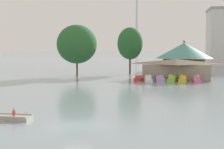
{
  "coord_description": "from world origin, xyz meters",
  "views": [
    {
      "loc": [
        7.22,
        -25.95,
        6.59
      ],
      "look_at": [
        0.0,
        20.1,
        2.79
      ],
      "focal_mm": 50.12,
      "sensor_mm": 36.0,
      "label": 1
    }
  ],
  "objects_px": {
    "pedal_boat_white": "(148,79)",
    "shoreline_tree_tall_left": "(77,44)",
    "pedal_boat_red": "(138,79)",
    "shoreline_tree_mid": "(130,43)",
    "green_roof_pavilion": "(184,57)",
    "rowboat_with_rower": "(12,117)",
    "boathouse": "(175,69)",
    "pedal_boat_lavender": "(160,79)",
    "pedal_boat_pink": "(197,80)",
    "pedal_boat_lime": "(172,79)",
    "pedal_boat_yellow": "(183,79)"
  },
  "relations": [
    {
      "from": "pedal_boat_white",
      "to": "shoreline_tree_tall_left",
      "type": "xyz_separation_m",
      "value": [
        -17.45,
        9.67,
        7.23
      ]
    },
    {
      "from": "pedal_boat_red",
      "to": "shoreline_tree_mid",
      "type": "relative_size",
      "value": 0.22
    },
    {
      "from": "pedal_boat_red",
      "to": "pedal_boat_white",
      "type": "relative_size",
      "value": 0.94
    },
    {
      "from": "pedal_boat_red",
      "to": "pedal_boat_white",
      "type": "bearing_deg",
      "value": 76.06
    },
    {
      "from": "pedal_boat_white",
      "to": "green_roof_pavilion",
      "type": "distance_m",
      "value": 17.55
    },
    {
      "from": "rowboat_with_rower",
      "to": "shoreline_tree_mid",
      "type": "xyz_separation_m",
      "value": [
        5.75,
        54.51,
        7.82
      ]
    },
    {
      "from": "boathouse",
      "to": "shoreline_tree_mid",
      "type": "height_order",
      "value": "shoreline_tree_mid"
    },
    {
      "from": "boathouse",
      "to": "shoreline_tree_tall_left",
      "type": "relative_size",
      "value": 1.21
    },
    {
      "from": "pedal_boat_lavender",
      "to": "boathouse",
      "type": "bearing_deg",
      "value": 139.91
    },
    {
      "from": "green_roof_pavilion",
      "to": "pedal_boat_pink",
      "type": "bearing_deg",
      "value": -84.34
    },
    {
      "from": "rowboat_with_rower",
      "to": "shoreline_tree_tall_left",
      "type": "xyz_separation_m",
      "value": [
        -6.19,
        45.87,
        7.53
      ]
    },
    {
      "from": "rowboat_with_rower",
      "to": "pedal_boat_lime",
      "type": "relative_size",
      "value": 1.28
    },
    {
      "from": "rowboat_with_rower",
      "to": "pedal_boat_white",
      "type": "distance_m",
      "value": 37.9
    },
    {
      "from": "rowboat_with_rower",
      "to": "pedal_boat_white",
      "type": "bearing_deg",
      "value": -105.42
    },
    {
      "from": "rowboat_with_rower",
      "to": "pedal_boat_lavender",
      "type": "distance_m",
      "value": 39.2
    },
    {
      "from": "rowboat_with_rower",
      "to": "pedal_boat_lime",
      "type": "height_order",
      "value": "pedal_boat_lime"
    },
    {
      "from": "green_roof_pavilion",
      "to": "pedal_boat_lime",
      "type": "bearing_deg",
      "value": -102.8
    },
    {
      "from": "pedal_boat_red",
      "to": "pedal_boat_lime",
      "type": "bearing_deg",
      "value": 93.53
    },
    {
      "from": "pedal_boat_red",
      "to": "shoreline_tree_mid",
      "type": "distance_m",
      "value": 19.31
    },
    {
      "from": "pedal_boat_white",
      "to": "pedal_boat_lavender",
      "type": "relative_size",
      "value": 0.92
    },
    {
      "from": "pedal_boat_red",
      "to": "pedal_boat_white",
      "type": "xyz_separation_m",
      "value": [
        2.06,
        -0.89,
        0.04
      ]
    },
    {
      "from": "pedal_boat_yellow",
      "to": "shoreline_tree_mid",
      "type": "bearing_deg",
      "value": -133.92
    },
    {
      "from": "pedal_boat_yellow",
      "to": "rowboat_with_rower",
      "type": "bearing_deg",
      "value": -15.08
    },
    {
      "from": "rowboat_with_rower",
      "to": "boathouse",
      "type": "bearing_deg",
      "value": -110.07
    },
    {
      "from": "pedal_boat_yellow",
      "to": "boathouse",
      "type": "bearing_deg",
      "value": -155.12
    },
    {
      "from": "pedal_boat_yellow",
      "to": "shoreline_tree_mid",
      "type": "relative_size",
      "value": 0.23
    },
    {
      "from": "pedal_boat_white",
      "to": "pedal_boat_lime",
      "type": "distance_m",
      "value": 4.7
    },
    {
      "from": "boathouse",
      "to": "green_roof_pavilion",
      "type": "xyz_separation_m",
      "value": [
        2.44,
        9.28,
        2.38
      ]
    },
    {
      "from": "pedal_boat_lime",
      "to": "green_roof_pavilion",
      "type": "height_order",
      "value": "green_roof_pavilion"
    },
    {
      "from": "pedal_boat_lavender",
      "to": "pedal_boat_lime",
      "type": "distance_m",
      "value": 2.32
    },
    {
      "from": "green_roof_pavilion",
      "to": "shoreline_tree_mid",
      "type": "relative_size",
      "value": 1.13
    },
    {
      "from": "pedal_boat_red",
      "to": "green_roof_pavilion",
      "type": "distance_m",
      "value": 17.89
    },
    {
      "from": "pedal_boat_red",
      "to": "pedal_boat_pink",
      "type": "height_order",
      "value": "pedal_boat_pink"
    },
    {
      "from": "pedal_boat_white",
      "to": "pedal_boat_pink",
      "type": "relative_size",
      "value": 1.18
    },
    {
      "from": "pedal_boat_white",
      "to": "pedal_boat_lavender",
      "type": "height_order",
      "value": "pedal_boat_white"
    },
    {
      "from": "pedal_boat_white",
      "to": "pedal_boat_red",
      "type": "bearing_deg",
      "value": -124.91
    },
    {
      "from": "pedal_boat_lime",
      "to": "pedal_boat_red",
      "type": "bearing_deg",
      "value": -80.9
    },
    {
      "from": "rowboat_with_rower",
      "to": "pedal_boat_lavender",
      "type": "xyz_separation_m",
      "value": [
        13.66,
        36.74,
        0.26
      ]
    },
    {
      "from": "pedal_boat_white",
      "to": "boathouse",
      "type": "xyz_separation_m",
      "value": [
        5.62,
        5.74,
        1.8
      ]
    },
    {
      "from": "rowboat_with_rower",
      "to": "pedal_boat_lime",
      "type": "distance_m",
      "value": 39.73
    },
    {
      "from": "pedal_boat_red",
      "to": "pedal_boat_white",
      "type": "height_order",
      "value": "pedal_boat_white"
    },
    {
      "from": "pedal_boat_lime",
      "to": "boathouse",
      "type": "height_order",
      "value": "boathouse"
    },
    {
      "from": "green_roof_pavilion",
      "to": "pedal_boat_red",
      "type": "bearing_deg",
      "value": -125.63
    },
    {
      "from": "pedal_boat_red",
      "to": "pedal_boat_pink",
      "type": "bearing_deg",
      "value": 95.69
    },
    {
      "from": "boathouse",
      "to": "pedal_boat_red",
      "type": "bearing_deg",
      "value": -147.75
    },
    {
      "from": "pedal_boat_white",
      "to": "green_roof_pavilion",
      "type": "xyz_separation_m",
      "value": [
        8.06,
        15.02,
        4.18
      ]
    },
    {
      "from": "pedal_boat_lime",
      "to": "pedal_boat_pink",
      "type": "height_order",
      "value": "pedal_boat_pink"
    },
    {
      "from": "pedal_boat_lime",
      "to": "pedal_boat_white",
      "type": "bearing_deg",
      "value": -72.64
    },
    {
      "from": "rowboat_with_rower",
      "to": "green_roof_pavilion",
      "type": "height_order",
      "value": "green_roof_pavilion"
    },
    {
      "from": "boathouse",
      "to": "shoreline_tree_mid",
      "type": "relative_size",
      "value": 1.22
    }
  ]
}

